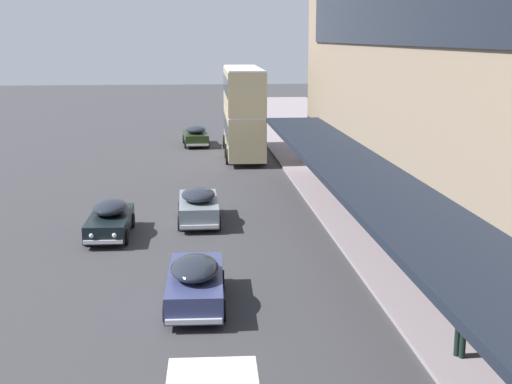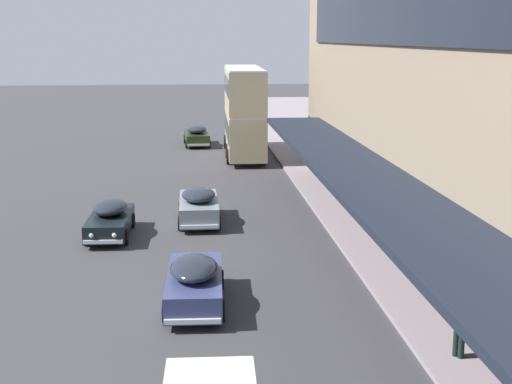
# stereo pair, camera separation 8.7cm
# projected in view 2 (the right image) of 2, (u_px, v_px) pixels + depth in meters

# --- Properties ---
(transit_bus_kerbside_front) EXTENTS (2.82, 10.64, 6.12)m
(transit_bus_kerbside_front) POSITION_uv_depth(u_px,v_px,m) (244.00, 109.00, 49.29)
(transit_bus_kerbside_front) COLOR tan
(transit_bus_kerbside_front) RESTS_ON ground
(sedan_lead_near) EXTENTS (1.83, 4.46, 1.49)m
(sedan_lead_near) POSITION_uv_depth(u_px,v_px,m) (110.00, 219.00, 29.77)
(sedan_lead_near) COLOR black
(sedan_lead_near) RESTS_ON ground
(sedan_second_near) EXTENTS (1.84, 4.50, 1.58)m
(sedan_second_near) POSITION_uv_depth(u_px,v_px,m) (199.00, 205.00, 31.91)
(sedan_second_near) COLOR gray
(sedan_second_near) RESTS_ON ground
(sedan_lead_mid) EXTENTS (1.94, 4.68, 1.54)m
(sedan_lead_mid) POSITION_uv_depth(u_px,v_px,m) (195.00, 282.00, 22.02)
(sedan_lead_mid) COLOR navy
(sedan_lead_mid) RESTS_ON ground
(sedan_oncoming_rear) EXTENTS (2.04, 4.63, 1.58)m
(sedan_oncoming_rear) POSITION_uv_depth(u_px,v_px,m) (197.00, 135.00, 54.61)
(sedan_oncoming_rear) COLOR #223117
(sedan_oncoming_rear) RESTS_ON ground
(pedestrian_at_kerb) EXTENTS (0.42, 0.53, 1.86)m
(pedestrian_at_kerb) POSITION_uv_depth(u_px,v_px,m) (460.00, 319.00, 18.03)
(pedestrian_at_kerb) COLOR black
(pedestrian_at_kerb) RESTS_ON sidewalk_kerb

